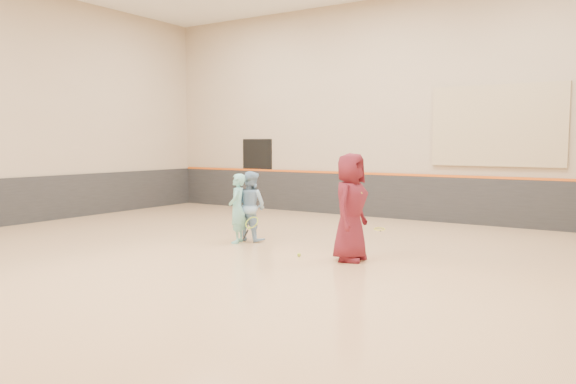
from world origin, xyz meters
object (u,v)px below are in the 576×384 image
Objects in this scene: girl at (237,208)px; instructor at (251,206)px; young_man at (350,207)px; spare_racket at (380,228)px.

girl is 0.98× the size of instructor.
young_man is (2.70, -0.70, 0.21)m from instructor.
instructor is 0.78× the size of young_man.
instructor is 2.42× the size of spare_racket.
girl is 2.80m from young_man.
instructor is 3.42m from spare_racket.
instructor is at bearing -120.54° from spare_racket.
girl is at bearing 85.84° from instructor.
girl is 2.36× the size of spare_racket.
spare_racket is at bearing -114.97° from instructor.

